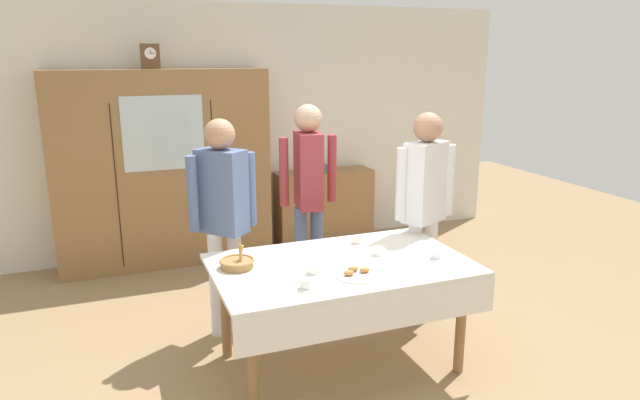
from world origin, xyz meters
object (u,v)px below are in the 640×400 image
object	(u,v)px
book_stack	(324,168)
tea_cup_mid_right	(306,285)
tea_cup_back_edge	(358,240)
dining_table	(343,278)
person_behind_table_right	(308,183)
tea_cup_near_left	(436,255)
tea_cup_near_right	(314,270)
tea_cup_far_left	(378,252)
person_beside_shelf	(223,206)
pastry_plate	(357,274)
bread_basket	(237,263)
spoon_near_left	(294,263)
person_behind_table_left	(425,196)
bookshelf_low	(324,207)
mantel_clock	(150,56)
spoon_center	(267,292)
wall_cabinet	(164,169)

from	to	relation	value
book_stack	tea_cup_mid_right	size ratio (longest dim) A/B	1.50
tea_cup_mid_right	tea_cup_back_edge	world-z (taller)	same
dining_table	person_behind_table_right	bearing A→B (deg)	81.62
tea_cup_near_left	tea_cup_near_right	bearing A→B (deg)	177.58
tea_cup_far_left	person_beside_shelf	distance (m)	1.22
pastry_plate	person_behind_table_right	bearing A→B (deg)	83.12
bread_basket	spoon_near_left	xyz separation A→B (m)	(0.38, -0.06, -0.03)
dining_table	person_behind_table_left	xyz separation A→B (m)	(0.92, 0.47, 0.39)
bookshelf_low	tea_cup_near_right	xyz separation A→B (m)	(-1.15, -2.74, 0.38)
tea_cup_far_left	person_behind_table_right	distance (m)	1.14
bookshelf_low	tea_cup_back_edge	size ratio (longest dim) A/B	8.75
mantel_clock	tea_cup_far_left	size ratio (longest dim) A/B	1.85
book_stack	spoon_near_left	world-z (taller)	book_stack
tea_cup_near_right	person_behind_table_right	distance (m)	1.36
dining_table	tea_cup_near_right	world-z (taller)	tea_cup_near_right
tea_cup_back_edge	person_behind_table_right	distance (m)	0.86
pastry_plate	bread_basket	bearing A→B (deg)	148.88
tea_cup_near_left	tea_cup_near_right	world-z (taller)	same
mantel_clock	book_stack	size ratio (longest dim) A/B	1.23
tea_cup_near_right	pastry_plate	world-z (taller)	tea_cup_near_right
book_stack	tea_cup_near_right	distance (m)	2.97
tea_cup_far_left	spoon_center	world-z (taller)	tea_cup_far_left
tea_cup_mid_right	person_beside_shelf	xyz separation A→B (m)	(-0.28, 1.10, 0.25)
bookshelf_low	person_behind_table_left	world-z (taller)	person_behind_table_left
dining_table	book_stack	xyz separation A→B (m)	(0.90, 2.64, 0.21)
spoon_center	person_beside_shelf	bearing A→B (deg)	92.28
tea_cup_back_edge	spoon_near_left	size ratio (longest dim) A/B	1.09
person_beside_shelf	person_behind_table_right	xyz separation A→B (m)	(0.83, 0.37, 0.03)
tea_cup_far_left	person_behind_table_right	size ratio (longest dim) A/B	0.07
tea_cup_mid_right	tea_cup_far_left	world-z (taller)	same
mantel_clock	bookshelf_low	xyz separation A→B (m)	(1.85, 0.05, -1.72)
mantel_clock	tea_cup_far_left	world-z (taller)	mantel_clock
spoon_near_left	dining_table	bearing A→B (deg)	-23.53
mantel_clock	bookshelf_low	world-z (taller)	mantel_clock
mantel_clock	tea_cup_mid_right	bearing A→B (deg)	-78.70
bookshelf_low	bread_basket	xyz separation A→B (m)	(-1.59, -2.44, 0.38)
person_beside_shelf	tea_cup_mid_right	bearing A→B (deg)	-75.74
dining_table	tea_cup_near_right	xyz separation A→B (m)	(-0.25, -0.10, 0.13)
mantel_clock	tea_cup_near_left	xyz separation A→B (m)	(1.61, -2.73, -1.34)
wall_cabinet	bookshelf_low	xyz separation A→B (m)	(1.80, 0.05, -0.59)
tea_cup_back_edge	tea_cup_mid_right	bearing A→B (deg)	-134.47
tea_cup_mid_right	person_behind_table_right	distance (m)	1.59
mantel_clock	tea_cup_far_left	bearing A→B (deg)	-63.57
bread_basket	pastry_plate	distance (m)	0.81
tea_cup_far_left	tea_cup_back_edge	distance (m)	0.29
person_behind_table_left	tea_cup_near_right	bearing A→B (deg)	-153.89
tea_cup_far_left	pastry_plate	size ratio (longest dim) A/B	0.46
tea_cup_far_left	tea_cup_near_right	xyz separation A→B (m)	(-0.55, -0.17, 0.00)
tea_cup_near_left	person_beside_shelf	distance (m)	1.62
dining_table	spoon_center	distance (m)	0.68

